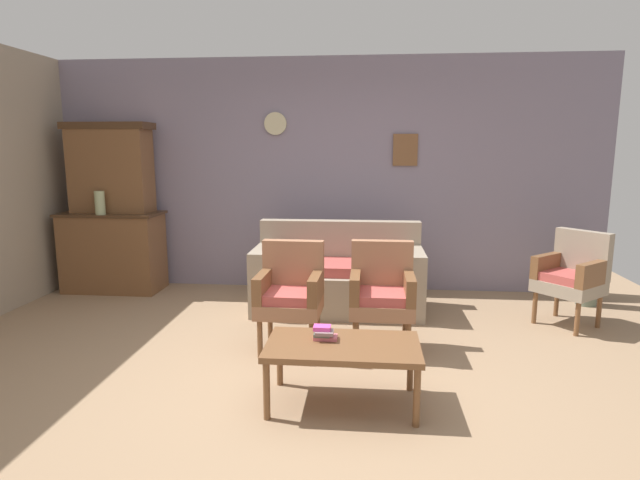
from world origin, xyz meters
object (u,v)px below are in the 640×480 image
(side_cabinet, at_px, (114,251))
(wingback_chair_by_fireplace, at_px, (572,274))
(vase_on_cabinet, at_px, (100,203))
(book_stack_on_table, at_px, (324,333))
(floor_vase_by_wall, at_px, (589,271))
(armchair_near_cabinet, at_px, (382,291))
(coffee_table, at_px, (343,350))
(floral_couch, at_px, (338,279))
(armchair_row_middle, at_px, (290,291))

(side_cabinet, height_order, wingback_chair_by_fireplace, side_cabinet)
(vase_on_cabinet, bearing_deg, book_stack_on_table, -39.90)
(floor_vase_by_wall, bearing_deg, armchair_near_cabinet, -147.26)
(wingback_chair_by_fireplace, relative_size, coffee_table, 0.90)
(floral_couch, bearing_deg, coffee_table, -85.84)
(side_cabinet, bearing_deg, armchair_near_cabinet, -26.32)
(floral_couch, distance_m, wingback_chair_by_fireplace, 2.26)
(vase_on_cabinet, height_order, armchair_row_middle, vase_on_cabinet)
(vase_on_cabinet, xyz_separation_m, wingback_chair_by_fireplace, (4.94, -0.59, -0.56))
(floral_couch, height_order, coffee_table, floral_couch)
(book_stack_on_table, xyz_separation_m, floor_vase_by_wall, (2.64, 2.37, -0.09))
(vase_on_cabinet, relative_size, floor_vase_by_wall, 0.36)
(vase_on_cabinet, relative_size, armchair_near_cabinet, 0.30)
(vase_on_cabinet, height_order, wingback_chair_by_fireplace, vase_on_cabinet)
(vase_on_cabinet, distance_m, floor_vase_by_wall, 5.42)
(coffee_table, relative_size, floor_vase_by_wall, 1.34)
(armchair_row_middle, distance_m, armchair_near_cabinet, 0.76)
(vase_on_cabinet, bearing_deg, armchair_near_cabinet, -23.38)
(armchair_row_middle, bearing_deg, book_stack_on_table, -67.83)
(vase_on_cabinet, distance_m, floral_couch, 2.83)
(armchair_near_cabinet, bearing_deg, side_cabinet, 153.68)
(coffee_table, height_order, book_stack_on_table, book_stack_on_table)
(side_cabinet, bearing_deg, coffee_table, -41.73)
(armchair_near_cabinet, distance_m, floor_vase_by_wall, 2.66)
(side_cabinet, bearing_deg, vase_on_cabinet, -97.08)
(wingback_chair_by_fireplace, xyz_separation_m, coffee_table, (-2.08, -1.76, -0.12))
(floral_couch, relative_size, armchair_row_middle, 1.92)
(side_cabinet, relative_size, floral_couch, 0.67)
(coffee_table, bearing_deg, vase_on_cabinet, 140.63)
(wingback_chair_by_fireplace, relative_size, floor_vase_by_wall, 1.21)
(side_cabinet, relative_size, coffee_table, 1.16)
(wingback_chair_by_fireplace, height_order, floor_vase_by_wall, wingback_chair_by_fireplace)
(coffee_table, bearing_deg, book_stack_on_table, 153.80)
(side_cabinet, xyz_separation_m, floral_couch, (2.69, -0.49, -0.14))
(coffee_table, bearing_deg, armchair_row_middle, 117.46)
(wingback_chair_by_fireplace, bearing_deg, coffee_table, -139.80)
(floral_couch, distance_m, floor_vase_by_wall, 2.69)
(book_stack_on_table, bearing_deg, wingback_chair_by_fireplace, 37.46)
(vase_on_cabinet, xyz_separation_m, book_stack_on_table, (2.73, -2.28, -0.60))
(armchair_near_cabinet, height_order, wingback_chair_by_fireplace, same)
(floor_vase_by_wall, bearing_deg, armchair_row_middle, -153.40)
(book_stack_on_table, bearing_deg, coffee_table, -26.20)
(side_cabinet, xyz_separation_m, coffee_table, (2.84, -2.53, -0.09))
(armchair_near_cabinet, bearing_deg, vase_on_cabinet, 156.62)
(floral_couch, height_order, book_stack_on_table, floral_couch)
(vase_on_cabinet, xyz_separation_m, floral_couch, (2.71, -0.30, -0.74))
(vase_on_cabinet, relative_size, coffee_table, 0.27)
(floor_vase_by_wall, bearing_deg, wingback_chair_by_fireplace, -122.67)
(floor_vase_by_wall, bearing_deg, book_stack_on_table, -138.17)
(wingback_chair_by_fireplace, relative_size, book_stack_on_table, 5.71)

